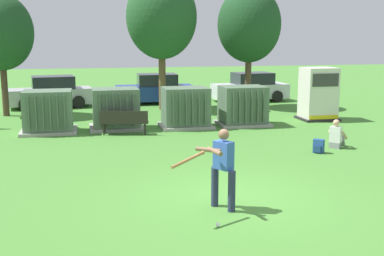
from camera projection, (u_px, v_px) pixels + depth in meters
ground_plane at (231, 198)px, 11.17m from camera, size 96.00×96.00×0.00m
transformer_west at (48, 112)px, 18.69m from camera, size 2.10×1.70×1.62m
transformer_mid_west at (116, 109)px, 19.43m from camera, size 2.10×1.70×1.62m
transformer_mid_east at (186, 108)px, 19.78m from camera, size 2.10×1.70×1.62m
transformer_east at (243, 106)px, 20.28m from camera, size 2.10×1.70×1.62m
generator_enclosure at (318, 94)px, 21.53m from camera, size 1.60×1.40×2.30m
park_bench at (124, 121)px, 18.30m from camera, size 1.84×0.75×0.92m
batter at (222, 165)px, 10.29m from camera, size 1.48×1.10×1.74m
sports_ball at (218, 225)px, 9.48m from camera, size 0.09×0.09×0.09m
seated_spectator at (337, 136)px, 16.21m from camera, size 0.75×0.73×0.96m
backpack at (319, 146)px, 15.49m from camera, size 0.38×0.38×0.44m
tree_left at (1, 32)px, 22.07m from camera, size 2.91×2.91×5.56m
tree_center_left at (162, 17)px, 23.98m from camera, size 3.48×3.48×6.64m
tree_center_right at (249, 25)px, 24.72m from camera, size 3.21×3.21×6.13m
parked_car_leftmost at (51, 93)px, 25.41m from camera, size 4.39×2.35×1.62m
parked_car_left_of_center at (155, 90)px, 26.91m from camera, size 4.23×1.98×1.62m
parked_car_right_of_center at (250, 88)px, 27.84m from camera, size 4.32×2.17×1.62m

